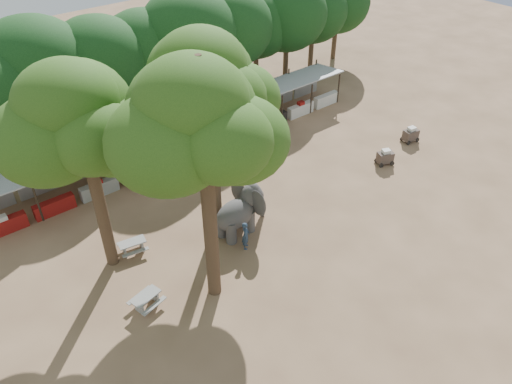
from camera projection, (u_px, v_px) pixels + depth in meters
ground at (330, 259)px, 26.28m from camera, size 100.00×100.00×0.00m
vendor_stalls at (187, 136)px, 34.25m from camera, size 28.00×2.99×2.80m
yard_tree_left at (76, 123)px, 21.32m from camera, size 7.10×6.90×11.02m
yard_tree_center at (197, 125)px, 19.09m from camera, size 7.10×6.90×12.04m
yard_tree_back at (205, 86)px, 23.50m from camera, size 7.10×6.90×11.36m
backdrop_trees at (142, 54)px, 34.91m from camera, size 46.46×5.95×8.33m
elephant at (241, 210)px, 27.43m from camera, size 3.63×2.75×2.74m
handler at (246, 235)px, 26.53m from camera, size 0.72×0.72×1.70m
picnic_table_near at (146, 299)px, 23.47m from camera, size 1.67×1.57×0.71m
picnic_table_far at (132, 245)px, 26.48m from camera, size 1.62×1.51×0.71m
cart_front at (385, 157)px, 33.33m from camera, size 1.33×1.10×1.11m
cart_back at (411, 134)px, 35.70m from camera, size 1.27×0.93×1.15m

